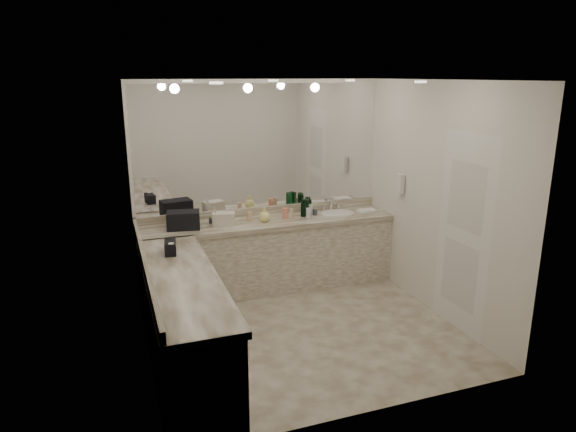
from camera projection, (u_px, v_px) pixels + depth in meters
name	position (u px, v px, depth m)	size (l,w,h in m)	color
floor	(302.00, 329.00, 5.53)	(3.20, 3.20, 0.00)	#BDB39F
ceiling	(304.00, 80.00, 4.84)	(3.20, 3.20, 0.00)	white
wall_back	(261.00, 184.00, 6.55)	(3.20, 0.02, 2.60)	silver
wall_left	(140.00, 228.00, 4.67)	(0.02, 3.00, 2.60)	silver
wall_right	(437.00, 200.00, 5.71)	(0.02, 3.00, 2.60)	silver
vanity_back_base	(268.00, 256.00, 6.51)	(3.20, 0.60, 0.84)	silver
vanity_back_top	(268.00, 223.00, 6.38)	(3.20, 0.64, 0.06)	beige
vanity_left_base	(183.00, 325.00, 4.73)	(0.60, 2.40, 0.84)	silver
vanity_left_top	(181.00, 279.00, 4.61)	(0.64, 2.42, 0.06)	beige
backsplash_back	(262.00, 211.00, 6.63)	(3.20, 0.04, 0.10)	beige
backsplash_left	(145.00, 264.00, 4.77)	(0.04, 3.00, 0.10)	beige
mirror_back	(260.00, 147.00, 6.41)	(3.12, 0.01, 1.55)	white
mirror_left	(137.00, 177.00, 4.55)	(0.01, 2.92, 1.55)	white
sink	(337.00, 214.00, 6.69)	(0.44, 0.44, 0.03)	white
faucet	(331.00, 205.00, 6.86)	(0.24, 0.16, 0.14)	silver
wall_phone	(400.00, 184.00, 6.31)	(0.06, 0.10, 0.24)	white
door	(463.00, 234.00, 5.31)	(0.02, 0.82, 2.10)	white
black_toiletry_bag	(183.00, 220.00, 6.01)	(0.38, 0.24, 0.22)	black
black_bag_spill	(170.00, 247.00, 5.19)	(0.11, 0.25, 0.13)	black
cream_cosmetic_case	(224.00, 219.00, 6.17)	(0.26, 0.16, 0.15)	beige
hand_towel	(367.00, 211.00, 6.74)	(0.23, 0.15, 0.04)	white
lotion_left	(171.00, 250.00, 5.10)	(0.06, 0.06, 0.13)	white
soap_bottle_a	(215.00, 216.00, 6.21)	(0.08, 0.08, 0.20)	white
soap_bottle_b	(216.00, 218.00, 6.17)	(0.08, 0.08, 0.17)	silver
soap_bottle_c	(264.00, 214.00, 6.30)	(0.14, 0.14, 0.18)	#F7F28A
green_bottle_0	(303.00, 209.00, 6.52)	(0.06, 0.06, 0.19)	#17552A
green_bottle_1	(308.00, 205.00, 6.69)	(0.07, 0.07, 0.21)	#17552A
green_bottle_2	(304.00, 207.00, 6.57)	(0.06, 0.06, 0.21)	#17552A
green_bottle_3	(309.00, 206.00, 6.69)	(0.07, 0.07, 0.18)	#17552A
green_bottle_4	(306.00, 207.00, 6.59)	(0.06, 0.06, 0.20)	#17552A
amenity_bottle_0	(291.00, 214.00, 6.44)	(0.05, 0.05, 0.13)	#E0B28C
amenity_bottle_1	(310.00, 210.00, 6.62)	(0.06, 0.06, 0.13)	white
amenity_bottle_2	(315.00, 212.00, 6.61)	(0.06, 0.06, 0.08)	#3F3F4C
amenity_bottle_3	(264.00, 216.00, 6.30)	(0.05, 0.05, 0.14)	#F2D84C
amenity_bottle_4	(211.00, 220.00, 6.25)	(0.06, 0.06, 0.07)	#3F3F4C
amenity_bottle_5	(308.00, 213.00, 6.47)	(0.05, 0.05, 0.13)	silver
amenity_bottle_6	(285.00, 213.00, 6.44)	(0.07, 0.07, 0.13)	#E57F66
amenity_bottle_7	(250.00, 216.00, 6.33)	(0.06, 0.06, 0.12)	#E0B28C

